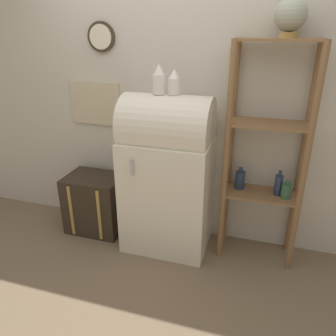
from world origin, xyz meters
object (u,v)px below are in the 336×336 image
(refrigerator, at_px, (167,174))
(globe, at_px, (291,16))
(vase_left, at_px, (159,80))
(suitcase_trunk, at_px, (96,203))
(vase_center, at_px, (174,83))

(refrigerator, height_order, globe, globe)
(vase_left, bearing_deg, globe, 7.93)
(suitcase_trunk, xyz_separation_m, vase_left, (0.70, -0.03, 1.25))
(vase_left, xyz_separation_m, vase_center, (0.12, 0.01, -0.02))
(refrigerator, xyz_separation_m, vase_left, (-0.07, -0.00, 0.81))
(refrigerator, relative_size, suitcase_trunk, 2.45)
(globe, height_order, vase_left, globe)
(vase_left, distance_m, vase_center, 0.12)
(globe, xyz_separation_m, vase_left, (-0.93, -0.13, -0.46))
(refrigerator, xyz_separation_m, suitcase_trunk, (-0.77, 0.03, -0.44))
(refrigerator, height_order, vase_left, vase_left)
(globe, bearing_deg, refrigerator, -171.56)
(suitcase_trunk, relative_size, vase_left, 2.45)
(suitcase_trunk, bearing_deg, vase_center, -1.29)
(globe, height_order, vase_center, globe)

